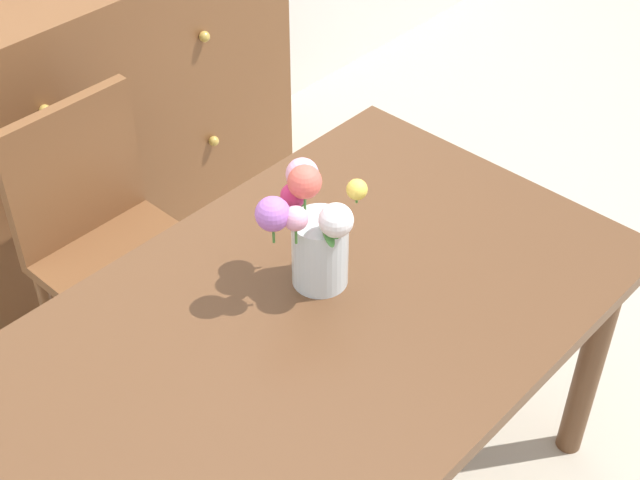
{
  "coord_description": "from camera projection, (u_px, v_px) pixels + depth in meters",
  "views": [
    {
      "loc": [
        -1.06,
        -0.99,
        2.18
      ],
      "look_at": [
        0.08,
        0.07,
        0.87
      ],
      "focal_mm": 51.78,
      "sensor_mm": 36.0,
      "label": 1
    }
  ],
  "objects": [
    {
      "name": "dining_table",
      "position": [
        318.0,
        342.0,
        2.09
      ],
      "size": [
        1.46,
        0.93,
        0.75
      ],
      "color": "brown",
      "rests_on": "ground_plane"
    },
    {
      "name": "chair_far",
      "position": [
        106.0,
        235.0,
        2.59
      ],
      "size": [
        0.42,
        0.42,
        0.9
      ],
      "rotation": [
        0.0,
        0.0,
        3.14
      ],
      "color": "brown",
      "rests_on": "ground_plane"
    },
    {
      "name": "dresser",
      "position": [
        97.0,
        121.0,
        3.07
      ],
      "size": [
        1.4,
        0.47,
        1.0
      ],
      "color": "brown",
      "rests_on": "ground_plane"
    },
    {
      "name": "flower_vase",
      "position": [
        314.0,
        230.0,
        2.01
      ],
      "size": [
        0.28,
        0.2,
        0.3
      ],
      "color": "silver",
      "rests_on": "dining_table"
    }
  ]
}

